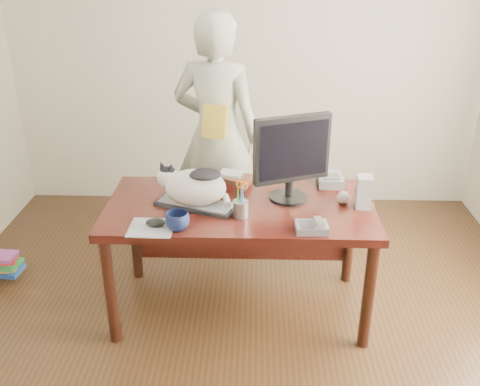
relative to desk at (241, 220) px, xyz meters
name	(u,v)px	position (x,y,z in m)	size (l,w,h in m)	color
room	(236,144)	(0.00, -0.68, 0.75)	(4.50, 4.50, 4.50)	black
desk	(241,220)	(0.00, 0.00, 0.00)	(1.60, 0.80, 0.75)	black
keyboard	(196,204)	(-0.26, -0.11, 0.16)	(0.51, 0.33, 0.03)	black
cat	(193,185)	(-0.27, -0.11, 0.28)	(0.46, 0.33, 0.26)	white
monitor	(292,154)	(0.30, -0.01, 0.45)	(0.46, 0.30, 0.53)	black
pen_cup	(241,207)	(0.01, -0.23, 0.21)	(0.11, 0.11, 0.22)	#94959A
mousepad	(152,228)	(-0.48, -0.38, 0.15)	(0.25, 0.23, 0.01)	#A5ABB1
mouse	(156,222)	(-0.46, -0.36, 0.17)	(0.11, 0.07, 0.04)	black
coffee_mug	(177,221)	(-0.33, -0.40, 0.20)	(0.13, 0.13, 0.10)	black
phone	(312,227)	(0.40, -0.39, 0.17)	(0.18, 0.15, 0.08)	slate
speaker	(364,192)	(0.72, -0.09, 0.25)	(0.09, 0.10, 0.20)	#AAA9AC
baseball	(343,197)	(0.62, -0.04, 0.19)	(0.07, 0.07, 0.07)	beige
book_stack	(233,179)	(-0.06, 0.21, 0.18)	(0.26, 0.23, 0.08)	#521916
calculator	(330,179)	(0.57, 0.25, 0.18)	(0.16, 0.21, 0.07)	slate
person	(217,135)	(-0.20, 0.77, 0.29)	(0.65, 0.43, 1.78)	silver
held_book	(215,122)	(-0.20, 0.60, 0.45)	(0.19, 0.14, 0.23)	gold
book_pile_b	(3,264)	(-1.72, 0.27, -0.53)	(0.26, 0.20, 0.15)	#1A42A1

